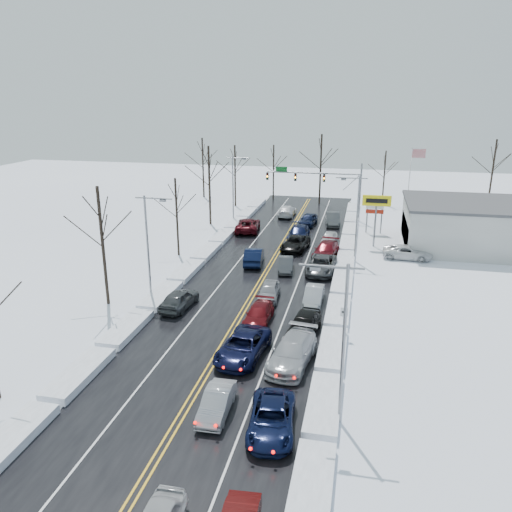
% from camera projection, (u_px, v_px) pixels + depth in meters
% --- Properties ---
extents(ground, '(160.00, 160.00, 0.00)m').
position_uv_depth(ground, '(256.00, 289.00, 45.40)').
color(ground, white).
rests_on(ground, ground).
extents(road_surface, '(14.00, 84.00, 0.01)m').
position_uv_depth(road_surface, '(261.00, 281.00, 47.26)').
color(road_surface, black).
rests_on(road_surface, ground).
extents(snow_bank_left, '(1.83, 72.00, 0.53)m').
position_uv_depth(snow_bank_left, '(185.00, 275.00, 48.81)').
color(snow_bank_left, white).
rests_on(snow_bank_left, ground).
extents(snow_bank_right, '(1.83, 72.00, 0.53)m').
position_uv_depth(snow_bank_right, '(342.00, 287.00, 45.72)').
color(snow_bank_right, white).
rests_on(snow_bank_right, ground).
extents(traffic_signal_mast, '(13.28, 0.39, 8.00)m').
position_uv_depth(traffic_signal_mast, '(324.00, 181.00, 69.03)').
color(traffic_signal_mast, slate).
rests_on(traffic_signal_mast, ground).
extents(tires_plus_sign, '(3.20, 0.34, 6.00)m').
position_uv_depth(tires_plus_sign, '(377.00, 204.00, 56.60)').
color(tires_plus_sign, slate).
rests_on(tires_plus_sign, ground).
extents(used_vehicles_sign, '(2.20, 0.22, 4.65)m').
position_uv_depth(used_vehicles_sign, '(375.00, 208.00, 62.70)').
color(used_vehicles_sign, slate).
rests_on(used_vehicles_sign, ground).
extents(speed_limit_sign, '(0.55, 0.09, 2.35)m').
position_uv_depth(speed_limit_sign, '(344.00, 317.00, 35.80)').
color(speed_limit_sign, slate).
rests_on(speed_limit_sign, ground).
extents(flagpole, '(1.87, 1.20, 10.00)m').
position_uv_depth(flagpole, '(411.00, 178.00, 68.38)').
color(flagpole, silver).
rests_on(flagpole, ground).
extents(dealership_building, '(20.40, 12.40, 5.30)m').
position_uv_depth(dealership_building, '(497.00, 226.00, 56.44)').
color(dealership_building, beige).
rests_on(dealership_building, ground).
extents(streetlight_se, '(3.20, 0.25, 9.00)m').
position_uv_depth(streetlight_se, '(340.00, 332.00, 25.35)').
color(streetlight_se, slate).
rests_on(streetlight_se, ground).
extents(streetlight_ne, '(3.20, 0.25, 9.00)m').
position_uv_depth(streetlight_ne, '(356.00, 212.00, 51.38)').
color(streetlight_ne, slate).
rests_on(streetlight_ne, ground).
extents(streetlight_sw, '(3.20, 0.25, 9.00)m').
position_uv_depth(streetlight_sw, '(149.00, 239.00, 41.74)').
color(streetlight_sw, slate).
rests_on(streetlight_sw, ground).
extents(streetlight_nw, '(3.20, 0.25, 9.00)m').
position_uv_depth(streetlight_nw, '(234.00, 184.00, 67.76)').
color(streetlight_nw, slate).
rests_on(streetlight_nw, ground).
extents(tree_left_b, '(4.00, 4.00, 10.00)m').
position_uv_depth(tree_left_b, '(101.00, 223.00, 40.01)').
color(tree_left_b, '#2D231C').
rests_on(tree_left_b, ground).
extents(tree_left_c, '(3.40, 3.40, 8.50)m').
position_uv_depth(tree_left_c, '(176.00, 202.00, 53.14)').
color(tree_left_c, '#2D231C').
rests_on(tree_left_c, ground).
extents(tree_left_d, '(4.20, 4.20, 10.50)m').
position_uv_depth(tree_left_d, '(209.00, 170.00, 65.87)').
color(tree_left_d, '#2D231C').
rests_on(tree_left_d, ground).
extents(tree_left_e, '(3.80, 3.80, 9.50)m').
position_uv_depth(tree_left_e, '(235.00, 164.00, 77.15)').
color(tree_left_e, '#2D231C').
rests_on(tree_left_e, ground).
extents(tree_far_a, '(4.00, 4.00, 10.00)m').
position_uv_depth(tree_far_a, '(203.00, 156.00, 84.09)').
color(tree_far_a, '#2D231C').
rests_on(tree_far_a, ground).
extents(tree_far_b, '(3.60, 3.60, 9.00)m').
position_uv_depth(tree_far_b, '(274.00, 161.00, 82.79)').
color(tree_far_b, '#2D231C').
rests_on(tree_far_b, ground).
extents(tree_far_c, '(4.40, 4.40, 11.00)m').
position_uv_depth(tree_far_c, '(321.00, 155.00, 78.88)').
color(tree_far_c, '#2D231C').
rests_on(tree_far_c, ground).
extents(tree_far_d, '(3.40, 3.40, 8.50)m').
position_uv_depth(tree_far_d, '(385.00, 167.00, 78.78)').
color(tree_far_d, '#2D231C').
rests_on(tree_far_d, ground).
extents(tree_far_e, '(4.20, 4.20, 10.50)m').
position_uv_depth(tree_far_e, '(494.00, 161.00, 75.56)').
color(tree_far_e, '#2D231C').
rests_on(tree_far_e, ground).
extents(queued_car_1, '(1.54, 4.12, 1.34)m').
position_uv_depth(queued_car_1, '(217.00, 413.00, 27.66)').
color(queued_car_1, '#95979C').
rests_on(queued_car_1, ground).
extents(queued_car_2, '(3.21, 5.97, 1.59)m').
position_uv_depth(queued_car_2, '(243.00, 357.00, 33.61)').
color(queued_car_2, black).
rests_on(queued_car_2, ground).
extents(queued_car_3, '(1.92, 4.62, 1.34)m').
position_uv_depth(queued_car_3, '(259.00, 322.00, 38.72)').
color(queued_car_3, '#550B0F').
rests_on(queued_car_3, ground).
extents(queued_car_4, '(1.95, 4.30, 1.43)m').
position_uv_depth(queued_car_4, '(269.00, 299.00, 43.16)').
color(queued_car_4, gray).
rests_on(queued_car_4, ground).
extents(queued_car_5, '(1.93, 4.23, 1.35)m').
position_uv_depth(queued_car_5, '(286.00, 271.00, 50.03)').
color(queued_car_5, '#383A3D').
rests_on(queued_car_5, ground).
extents(queued_car_6, '(3.14, 5.73, 1.52)m').
position_uv_depth(queued_car_6, '(295.00, 250.00, 56.81)').
color(queued_car_6, black).
rests_on(queued_car_6, ground).
extents(queued_car_7, '(2.48, 5.87, 1.69)m').
position_uv_depth(queued_car_7, '(298.00, 240.00, 60.62)').
color(queued_car_7, black).
rests_on(queued_car_7, ground).
extents(queued_car_8, '(2.43, 4.92, 1.61)m').
position_uv_depth(queued_car_8, '(308.00, 225.00, 67.39)').
color(queued_car_8, black).
rests_on(queued_car_8, ground).
extents(queued_car_10, '(2.90, 5.35, 1.42)m').
position_uv_depth(queued_car_10, '(272.00, 430.00, 26.25)').
color(queued_car_10, black).
rests_on(queued_car_10, ground).
extents(queued_car_11, '(3.13, 6.13, 1.70)m').
position_uv_depth(queued_car_11, '(292.00, 363.00, 32.76)').
color(queued_car_11, '#A2A4AA').
rests_on(queued_car_11, ground).
extents(queued_car_12, '(2.49, 4.97, 1.62)m').
position_uv_depth(queued_car_12, '(304.00, 334.00, 36.78)').
color(queued_car_12, black).
rests_on(queued_car_12, ground).
extents(queued_car_13, '(1.49, 4.24, 1.40)m').
position_uv_depth(queued_car_13, '(314.00, 303.00, 42.31)').
color(queued_car_13, '#A3A6AB').
rests_on(queued_car_13, ground).
extents(queued_car_14, '(2.93, 5.84, 1.59)m').
position_uv_depth(queued_car_14, '(321.00, 272.00, 49.57)').
color(queued_car_14, '#3C3E41').
rests_on(queued_car_14, ground).
extents(queued_car_15, '(2.93, 5.85, 1.63)m').
position_uv_depth(queued_car_15, '(326.00, 258.00, 54.09)').
color(queued_car_15, '#540B12').
rests_on(queued_car_15, ground).
extents(queued_car_16, '(1.97, 4.20, 1.39)m').
position_uv_depth(queued_car_16, '(329.00, 244.00, 59.15)').
color(queued_car_16, silver).
rests_on(queued_car_16, ground).
extents(queued_car_17, '(2.35, 5.28, 1.68)m').
position_uv_depth(queued_car_17, '(332.00, 225.00, 67.64)').
color(queued_car_17, '#3D4042').
rests_on(queued_car_17, ground).
extents(oncoming_car_0, '(2.43, 5.30, 1.69)m').
position_uv_depth(oncoming_car_0, '(254.00, 263.00, 52.19)').
color(oncoming_car_0, black).
rests_on(oncoming_car_0, ground).
extents(oncoming_car_1, '(3.51, 6.38, 1.69)m').
position_uv_depth(oncoming_car_1, '(248.00, 231.00, 64.53)').
color(oncoming_car_1, '#44090F').
rests_on(oncoming_car_1, ground).
extents(oncoming_car_2, '(2.26, 5.37, 1.55)m').
position_uv_depth(oncoming_car_2, '(287.00, 216.00, 72.62)').
color(oncoming_car_2, silver).
rests_on(oncoming_car_2, ground).
extents(oncoming_car_3, '(2.29, 4.85, 1.60)m').
position_uv_depth(oncoming_car_3, '(180.00, 308.00, 41.31)').
color(oncoming_car_3, '#3C3F41').
rests_on(oncoming_car_3, ground).
extents(parked_car_0, '(5.35, 2.76, 1.44)m').
position_uv_depth(parked_car_0, '(407.00, 259.00, 53.71)').
color(parked_car_0, white).
rests_on(parked_car_0, ground).
extents(parked_car_1, '(2.47, 5.52, 1.57)m').
position_uv_depth(parked_car_1, '(431.00, 252.00, 55.90)').
color(parked_car_1, '#44474A').
rests_on(parked_car_1, ground).
extents(parked_car_2, '(1.79, 4.27, 1.45)m').
position_uv_depth(parked_car_2, '(408.00, 233.00, 63.54)').
color(parked_car_2, black).
rests_on(parked_car_2, ground).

